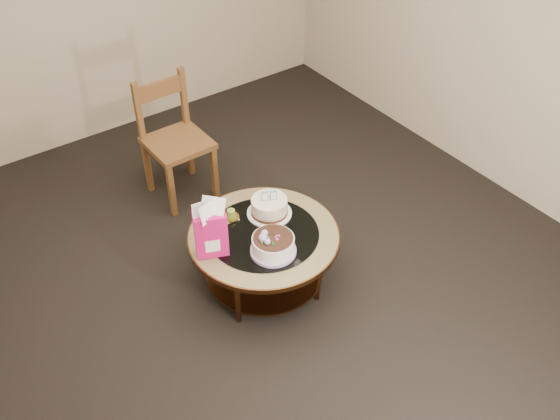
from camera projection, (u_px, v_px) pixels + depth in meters
ground at (265, 281)px, 4.43m from camera, size 5.00×5.00×0.00m
room_walls at (260, 87)px, 3.44m from camera, size 4.52×5.02×2.61m
coffee_table at (264, 242)px, 4.19m from camera, size 1.02×1.02×0.46m
decorated_cake at (273, 246)px, 3.96m from camera, size 0.30×0.30×0.17m
cream_cake at (269, 207)px, 4.25m from camera, size 0.31×0.31×0.20m
gift_bag at (210, 228)px, 3.87m from camera, size 0.23×0.20×0.41m
pillar_candle at (231, 215)px, 4.23m from camera, size 0.11×0.11×0.08m
dining_chair at (175, 139)px, 4.91m from camera, size 0.47×0.47×1.00m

